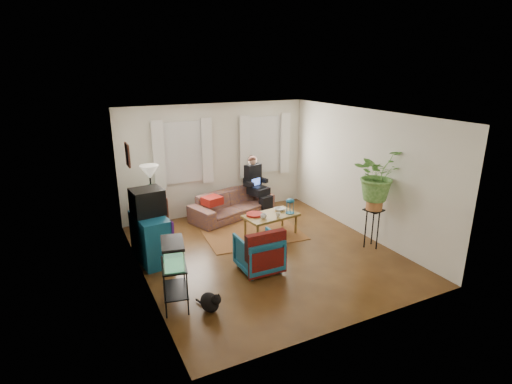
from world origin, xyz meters
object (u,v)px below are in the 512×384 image
side_table (153,214)px  coffee_table (271,225)px  sofa (232,200)px  plant_stand (372,228)px  aquarium_stand (175,285)px  armchair (259,251)px  dresser (151,238)px

side_table → coffee_table: 2.53m
sofa → plant_stand: (1.77, -2.74, -0.01)m
plant_stand → aquarium_stand: bearing=-175.8°
aquarium_stand → side_table: bearing=95.0°
aquarium_stand → plant_stand: 3.99m
aquarium_stand → armchair: armchair is taller
aquarium_stand → sofa: bearing=65.6°
coffee_table → dresser: bearing=173.7°
plant_stand → dresser: bearing=161.4°
side_table → plant_stand: size_ratio=0.97×
dresser → armchair: dresser is taller
sofa → armchair: bearing=-120.6°
plant_stand → side_table: bearing=143.2°
armchair → side_table: bearing=-64.0°
plant_stand → sofa: bearing=122.9°
side_table → plant_stand: 4.53m
dresser → sofa: bearing=26.2°
plant_stand → coffee_table: bearing=137.3°
side_table → armchair: 2.84m
side_table → sofa: bearing=0.6°
dresser → plant_stand: (3.96, -1.33, -0.04)m
sofa → dresser: (-2.19, -1.40, 0.04)m
side_table → coffee_table: (2.14, -1.34, -0.15)m
sofa → armchair: sofa is taller
side_table → armchair: size_ratio=1.07×
dresser → aquarium_stand: 1.63m
dresser → armchair: size_ratio=1.36×
side_table → armchair: bearing=-64.1°
dresser → aquarium_stand: size_ratio=1.40×
aquarium_stand → plant_stand: bearing=15.8°
armchair → coffee_table: bearing=-126.3°
sofa → side_table: 1.85m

